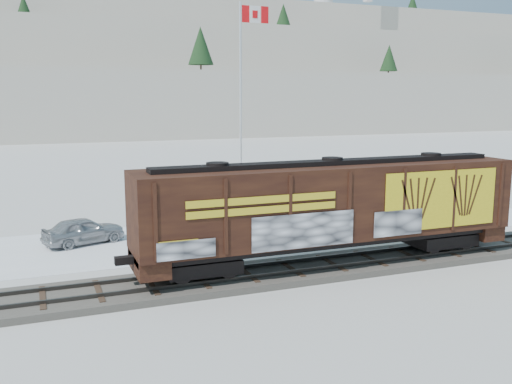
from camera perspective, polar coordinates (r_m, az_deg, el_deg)
name	(u,v)px	position (r m, az deg, el deg)	size (l,w,h in m)	color
ground	(290,274)	(24.81, 3.46, -8.21)	(500.00, 500.00, 0.00)	white
rail_track	(290,271)	(24.77, 3.46, -7.89)	(50.00, 3.40, 0.43)	#59544C
parking_strip	(233,235)	(31.51, -2.30, -4.30)	(40.00, 8.00, 0.03)	white
hillside	(68,70)	(161.65, -18.27, 11.55)	(360.00, 110.00, 93.00)	white
hopper_railcar	(331,205)	(24.94, 7.55, -1.30)	(17.18, 3.06, 4.44)	black
flagpole	(242,138)	(35.78, -1.37, 5.45)	(2.30, 0.90, 13.17)	silver
car_silver	(84,230)	(30.75, -16.86, -3.69)	(1.66, 4.12, 1.40)	#A4A7AC
car_white	(221,228)	(29.71, -3.51, -3.58)	(1.66, 4.77, 1.57)	silver
car_dark	(291,222)	(31.86, 3.56, -2.97)	(1.75, 4.31, 1.25)	black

